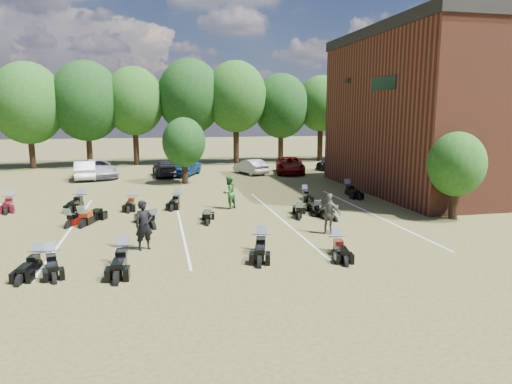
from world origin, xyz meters
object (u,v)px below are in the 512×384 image
object	(u,v)px
car_4	(185,167)
person_green	(229,193)
motorcycle_3	(123,264)
motorcycle_14	(11,208)
motorcycle_7	(69,227)
person_grey	(329,214)
person_black	(144,225)

from	to	relation	value
car_4	person_green	xyz separation A→B (m)	(1.53, -14.15, 0.17)
car_4	motorcycle_3	xyz separation A→B (m)	(-3.58, -22.69, -0.74)
motorcycle_3	motorcycle_14	distance (m)	13.31
motorcycle_7	motorcycle_14	size ratio (longest dim) A/B	0.93
person_green	motorcycle_7	size ratio (longest dim) A/B	0.79
car_4	person_grey	xyz separation A→B (m)	(5.03, -20.31, 0.16)
motorcycle_3	car_4	bearing A→B (deg)	83.70
person_green	motorcycle_3	size ratio (longest dim) A/B	0.73
car_4	person_green	distance (m)	14.24
motorcycle_14	car_4	bearing A→B (deg)	38.43
motorcycle_14	person_grey	bearing A→B (deg)	-39.12
person_black	person_green	bearing A→B (deg)	36.17
motorcycle_3	motorcycle_14	size ratio (longest dim) A/B	1.01
person_black	person_grey	distance (m)	7.94
car_4	person_black	world-z (taller)	person_black
person_green	motorcycle_3	distance (m)	9.99
motorcycle_7	motorcycle_14	bearing A→B (deg)	-33.53
car_4	motorcycle_3	size ratio (longest dim) A/B	1.74
person_grey	motorcycle_14	bearing A→B (deg)	17.89
person_black	person_grey	size ratio (longest dim) A/B	1.08
person_grey	person_green	bearing A→B (deg)	-12.19
person_black	motorcycle_3	world-z (taller)	person_black
motorcycle_7	person_green	bearing A→B (deg)	-142.14
person_grey	motorcycle_14	xyz separation A→B (m)	(-15.46, 9.04, -0.90)
person_grey	motorcycle_7	world-z (taller)	person_grey
car_4	person_black	xyz separation A→B (m)	(-2.87, -21.03, 0.23)
motorcycle_14	motorcycle_3	bearing A→B (deg)	-67.83
car_4	person_grey	distance (m)	20.93
person_grey	motorcycle_14	size ratio (longest dim) A/B	0.73
car_4	person_grey	bearing A→B (deg)	-52.44
motorcycle_3	motorcycle_14	world-z (taller)	motorcycle_3
car_4	motorcycle_14	world-z (taller)	car_4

